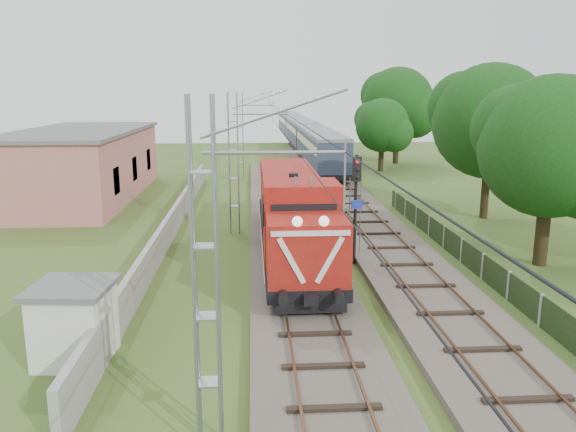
{
  "coord_description": "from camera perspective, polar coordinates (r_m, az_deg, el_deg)",
  "views": [
    {
      "loc": [
        -1.96,
        -19.68,
        8.05
      ],
      "look_at": [
        -0.27,
        6.48,
        2.2
      ],
      "focal_mm": 35.0,
      "sensor_mm": 36.0,
      "label": 1
    }
  ],
  "objects": [
    {
      "name": "ground",
      "position": [
        21.36,
        1.88,
        -9.58
      ],
      "size": [
        140.0,
        140.0,
        0.0
      ],
      "primitive_type": "plane",
      "color": "#3C5A21",
      "rests_on": "ground"
    },
    {
      "name": "track_main",
      "position": [
        27.89,
        0.49,
        -3.81
      ],
      "size": [
        4.2,
        70.0,
        0.45
      ],
      "color": "#6B6054",
      "rests_on": "ground"
    },
    {
      "name": "track_side",
      "position": [
        41.05,
        6.14,
        1.46
      ],
      "size": [
        4.2,
        80.0,
        0.45
      ],
      "color": "#6B6054",
      "rests_on": "ground"
    },
    {
      "name": "catenary",
      "position": [
        31.95,
        -5.45,
        5.33
      ],
      "size": [
        3.31,
        70.0,
        8.0
      ],
      "color": "gray",
      "rests_on": "ground"
    },
    {
      "name": "boundary_wall",
      "position": [
        32.83,
        -11.54,
        -0.53
      ],
      "size": [
        0.25,
        40.0,
        1.5
      ],
      "primitive_type": "cube",
      "color": "#9E9E99",
      "rests_on": "ground"
    },
    {
      "name": "station_building",
      "position": [
        45.91,
        -20.24,
        5.03
      ],
      "size": [
        8.4,
        20.4,
        5.22
      ],
      "color": "#B56A61",
      "rests_on": "ground"
    },
    {
      "name": "fence",
      "position": [
        25.87,
        19.21,
        -4.88
      ],
      "size": [
        0.12,
        32.0,
        1.2
      ],
      "color": "black",
      "rests_on": "ground"
    },
    {
      "name": "locomotive",
      "position": [
        27.53,
        0.48,
        0.44
      ],
      "size": [
        3.03,
        17.31,
        4.39
      ],
      "color": "black",
      "rests_on": "ground"
    },
    {
      "name": "coach_rake",
      "position": [
        80.61,
        1.29,
        8.64
      ],
      "size": [
        3.03,
        67.53,
        3.5
      ],
      "color": "black",
      "rests_on": "ground"
    },
    {
      "name": "signal_post",
      "position": [
        26.11,
        6.95,
        2.6
      ],
      "size": [
        0.57,
        0.45,
        5.19
      ],
      "color": "black",
      "rests_on": "ground"
    },
    {
      "name": "relay_hut",
      "position": [
        18.43,
        -20.9,
        -10.05
      ],
      "size": [
        2.55,
        2.55,
        2.42
      ],
      "color": "silver",
      "rests_on": "ground"
    },
    {
      "name": "tree_a",
      "position": [
        28.29,
        25.3,
        6.22
      ],
      "size": [
        6.81,
        6.49,
        8.83
      ],
      "color": "#352A15",
      "rests_on": "ground"
    },
    {
      "name": "tree_b",
      "position": [
        37.77,
        20.02,
        8.9
      ],
      "size": [
        7.56,
        7.2,
        9.8
      ],
      "color": "#352A15",
      "rests_on": "ground"
    },
    {
      "name": "tree_c",
      "position": [
        58.22,
        9.62,
        9.01
      ],
      "size": [
        5.69,
        5.42,
        7.38
      ],
      "color": "#352A15",
      "rests_on": "ground"
    },
    {
      "name": "tree_d",
      "position": [
        64.77,
        11.18,
        11.13
      ],
      "size": [
        8.25,
        7.86,
        10.7
      ],
      "color": "#352A15",
      "rests_on": "ground"
    }
  ]
}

